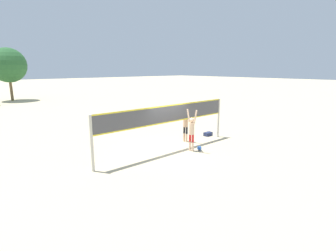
{
  "coord_description": "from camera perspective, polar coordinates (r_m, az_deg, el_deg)",
  "views": [
    {
      "loc": [
        -8.88,
        -9.9,
        4.29
      ],
      "look_at": [
        0.0,
        0.0,
        1.34
      ],
      "focal_mm": 28.0,
      "sensor_mm": 36.0,
      "label": 1
    }
  ],
  "objects": [
    {
      "name": "ground_plane",
      "position": [
        13.97,
        -0.0,
        -5.36
      ],
      "size": [
        200.0,
        200.0,
        0.0
      ],
      "primitive_type": "plane",
      "color": "beige"
    },
    {
      "name": "volleyball_net",
      "position": [
        13.53,
        -0.0,
        1.75
      ],
      "size": [
        8.64,
        0.12,
        2.43
      ],
      "color": "beige",
      "rests_on": "ground_plane"
    },
    {
      "name": "player_spiker",
      "position": [
        13.65,
        5.16,
        -0.73
      ],
      "size": [
        0.28,
        0.72,
        2.22
      ],
      "rotation": [
        0.0,
        0.0,
        1.57
      ],
      "color": "beige",
      "rests_on": "ground_plane"
    },
    {
      "name": "player_blocker",
      "position": [
        15.39,
        3.85,
        0.81
      ],
      "size": [
        0.28,
        0.71,
        2.22
      ],
      "rotation": [
        0.0,
        0.0,
        -1.57
      ],
      "color": "tan",
      "rests_on": "ground_plane"
    },
    {
      "name": "volleyball",
      "position": [
        14.08,
        6.85,
        -4.81
      ],
      "size": [
        0.24,
        0.24,
        0.24
      ],
      "color": "blue",
      "rests_on": "ground_plane"
    },
    {
      "name": "gear_bag",
      "position": [
        17.12,
        8.7,
        -1.73
      ],
      "size": [
        0.55,
        0.34,
        0.23
      ],
      "color": "navy",
      "rests_on": "ground_plane"
    },
    {
      "name": "tree_left_cluster",
      "position": [
        40.72,
        -31.46,
        11.21
      ],
      "size": [
        4.49,
        4.49,
        6.88
      ],
      "color": "brown",
      "rests_on": "ground_plane"
    }
  ]
}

